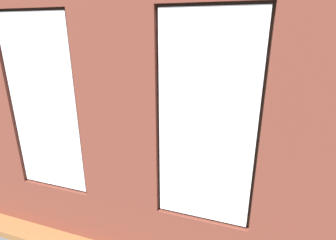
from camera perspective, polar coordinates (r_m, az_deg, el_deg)
name	(u,v)px	position (r m, az deg, el deg)	size (l,w,h in m)	color
ground_plane	(179,164)	(5.93, 2.34, -9.46)	(6.46, 5.78, 0.10)	brown
brick_wall_with_windows	(120,144)	(3.16, -10.42, -5.11)	(5.86, 0.30, 3.13)	brown
white_wall_right	(57,86)	(6.58, -23.00, 6.90)	(0.10, 4.78, 3.13)	silver
couch_by_window	(132,194)	(4.32, -7.81, -15.63)	(1.76, 0.87, 0.80)	black
couch_left	(289,160)	(5.76, 24.87, -7.96)	(0.90, 1.73, 0.80)	black
coffee_table	(165,142)	(5.99, -0.73, -4.72)	(1.26, 0.80, 0.42)	olive
cup_ceramic	(181,137)	(5.98, 2.86, -3.74)	(0.08, 0.08, 0.10)	silver
candle_jar	(160,135)	(6.09, -1.82, -3.30)	(0.08, 0.08, 0.10)	#B7333D
remote_silver	(165,139)	(5.96, -0.73, -4.16)	(0.05, 0.17, 0.02)	#B2B2B7
media_console	(81,136)	(6.94, -18.39, -3.37)	(1.03, 0.42, 0.49)	black
tv_flatscreen	(78,111)	(6.73, -18.96, 1.92)	(1.21, 0.20, 0.84)	black
potted_plant_corner_near_left	(290,122)	(7.30, 25.11, -0.40)	(1.09, 1.21, 1.38)	#47423D
potted_plant_foreground_right	(125,109)	(8.12, -9.41, 2.41)	(0.82, 0.90, 1.26)	#9E5638
potted_plant_mid_room_small	(215,130)	(6.37, 10.27, -2.20)	(0.45, 0.45, 0.73)	brown
potted_plant_by_left_couch	(267,132)	(6.90, 20.76, -2.37)	(0.29, 0.29, 0.58)	#47423D
potted_plant_between_couches	(219,190)	(3.84, 10.97, -14.78)	(0.83, 0.91, 1.20)	#9E5638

